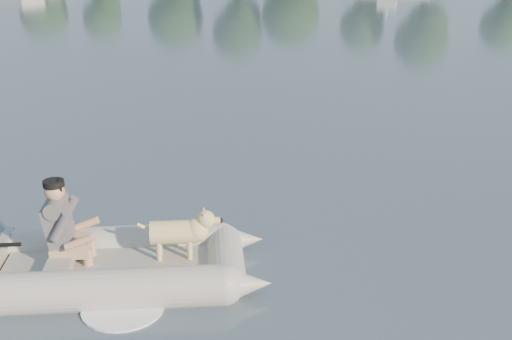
% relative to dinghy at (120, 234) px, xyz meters
% --- Properties ---
extents(water, '(160.00, 160.00, 0.00)m').
position_rel_dinghy_xyz_m(water, '(0.65, 0.53, -0.60)').
color(water, slate).
rests_on(water, ground).
extents(dinghy, '(5.77, 5.06, 1.39)m').
position_rel_dinghy_xyz_m(dinghy, '(0.00, 0.00, 0.00)').
color(dinghy, '#A1A19C').
rests_on(dinghy, water).
extents(man, '(0.89, 0.82, 1.08)m').
position_rel_dinghy_xyz_m(man, '(-0.68, -0.17, 0.19)').
color(man, '#59595D').
rests_on(man, dinghy).
extents(dog, '(0.99, 0.61, 0.62)m').
position_rel_dinghy_xyz_m(dog, '(0.60, 0.25, -0.07)').
color(dog, '#CEB877').
rests_on(dog, dinghy).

